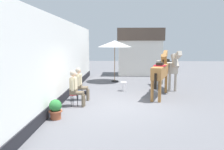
% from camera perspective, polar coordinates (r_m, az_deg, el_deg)
% --- Properties ---
extents(ground_plane, '(40.00, 40.00, 0.00)m').
position_cam_1_polar(ground_plane, '(11.87, 2.28, -3.85)').
color(ground_plane, slate).
extents(pub_facade_wall, '(0.34, 14.00, 3.40)m').
position_cam_1_polar(pub_facade_wall, '(10.48, -11.77, 2.93)').
color(pub_facade_wall, white).
rests_on(pub_facade_wall, ground_plane).
extents(distant_cottage, '(3.40, 2.60, 3.50)m').
position_cam_1_polar(distant_cottage, '(17.92, 6.82, 5.85)').
color(distant_cottage, silver).
rests_on(distant_cottage, ground_plane).
extents(seated_visitor_near, '(0.61, 0.49, 1.39)m').
position_cam_1_polar(seated_visitor_near, '(8.89, -9.12, -2.82)').
color(seated_visitor_near, red).
rests_on(seated_visitor_near, ground_plane).
extents(seated_visitor_far, '(0.61, 0.49, 1.39)m').
position_cam_1_polar(seated_visitor_far, '(9.83, -7.85, -1.77)').
color(seated_visitor_far, '#194C99').
rests_on(seated_visitor_far, ground_plane).
extents(saddled_horse_near, '(1.21, 2.89, 2.06)m').
position_cam_1_polar(saddled_horse_near, '(10.61, 11.92, 0.93)').
color(saddled_horse_near, '#9E6B38').
rests_on(saddled_horse_near, ground_plane).
extents(saddled_horse_far, '(0.79, 2.98, 2.06)m').
position_cam_1_polar(saddled_horse_far, '(12.67, 13.46, 1.98)').
color(saddled_horse_far, '#B2A899').
rests_on(saddled_horse_far, ground_plane).
extents(flower_planter_near, '(0.43, 0.43, 0.64)m').
position_cam_1_polar(flower_planter_near, '(7.63, -13.82, -8.15)').
color(flower_planter_near, '#A85638').
rests_on(flower_planter_near, ground_plane).
extents(cafe_parasol, '(2.10, 2.10, 2.58)m').
position_cam_1_polar(cafe_parasol, '(14.39, 0.67, 7.67)').
color(cafe_parasol, black).
rests_on(cafe_parasol, ground_plane).
extents(spare_stool_white, '(0.32, 0.32, 0.46)m').
position_cam_1_polar(spare_stool_white, '(11.70, 2.88, -2.03)').
color(spare_stool_white, white).
rests_on(spare_stool_white, ground_plane).
extents(satchel_bag, '(0.30, 0.18, 0.20)m').
position_cam_1_polar(satchel_bag, '(10.91, -6.96, -4.41)').
color(satchel_bag, black).
rests_on(satchel_bag, ground_plane).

